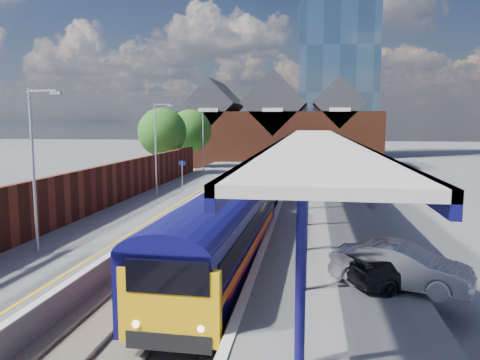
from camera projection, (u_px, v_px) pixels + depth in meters
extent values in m
plane|color=#5B5B5E|center=(253.00, 194.00, 43.07)|extent=(240.00, 240.00, 0.00)
cube|color=#473D33|center=(236.00, 215.00, 33.26)|extent=(6.00, 76.00, 0.06)
cube|color=slate|center=(205.00, 213.00, 33.57)|extent=(0.07, 76.00, 0.14)
cube|color=slate|center=(225.00, 213.00, 33.36)|extent=(0.07, 76.00, 0.14)
cube|color=slate|center=(247.00, 214.00, 33.13)|extent=(0.07, 76.00, 0.14)
cube|color=slate|center=(267.00, 214.00, 32.92)|extent=(0.07, 76.00, 0.14)
cube|color=#565659|center=(161.00, 206.00, 34.01)|extent=(5.00, 76.00, 1.00)
cube|color=#565659|center=(321.00, 211.00, 32.31)|extent=(6.00, 76.00, 1.00)
cube|color=silver|center=(192.00, 200.00, 33.60)|extent=(0.30, 76.00, 0.05)
cube|color=silver|center=(280.00, 202.00, 32.67)|extent=(0.30, 76.00, 0.05)
cube|color=yellow|center=(184.00, 200.00, 33.69)|extent=(0.14, 76.00, 0.01)
cube|color=#0D0B50|center=(223.00, 231.00, 20.28)|extent=(3.20, 16.07, 2.50)
cube|color=#0D0B50|center=(223.00, 203.00, 20.12)|extent=(3.20, 16.07, 0.60)
cube|color=#0D0B50|center=(262.00, 182.00, 36.57)|extent=(3.20, 16.07, 2.50)
cube|color=#0D0B50|center=(262.00, 166.00, 36.41)|extent=(3.20, 16.07, 0.60)
cube|color=#0D0B50|center=(277.00, 163.00, 52.85)|extent=(3.20, 16.07, 2.50)
cube|color=#0D0B50|center=(277.00, 152.00, 52.70)|extent=(3.20, 16.07, 0.60)
cube|color=#0D0B50|center=(285.00, 154.00, 69.14)|extent=(3.20, 16.07, 2.50)
cube|color=#0D0B50|center=(285.00, 145.00, 68.99)|extent=(3.20, 16.07, 0.60)
cube|color=black|center=(256.00, 166.00, 44.86)|extent=(0.04, 60.54, 0.70)
cube|color=orange|center=(256.00, 175.00, 44.97)|extent=(0.03, 55.27, 0.30)
cube|color=red|center=(256.00, 177.00, 45.00)|extent=(0.03, 55.27, 0.30)
cube|color=#F2B20C|center=(169.00, 306.00, 12.53)|extent=(2.83, 0.37, 2.10)
cube|color=black|center=(168.00, 277.00, 12.33)|extent=(2.30, 0.22, 0.90)
cube|color=black|center=(192.00, 320.00, 14.98)|extent=(2.00, 2.40, 0.60)
cube|color=black|center=(287.00, 161.00, 74.84)|extent=(2.00, 2.40, 0.60)
cylinder|color=#0F0D50|center=(301.00, 279.00, 10.55)|extent=(0.24, 0.24, 4.20)
cylinder|color=#0F0D50|center=(304.00, 229.00, 15.46)|extent=(0.24, 0.24, 4.20)
cylinder|color=#0F0D50|center=(305.00, 203.00, 20.36)|extent=(0.24, 0.24, 4.20)
cylinder|color=#0F0D50|center=(306.00, 187.00, 25.27)|extent=(0.24, 0.24, 4.20)
cylinder|color=#0F0D50|center=(307.00, 176.00, 30.18)|extent=(0.24, 0.24, 4.20)
cylinder|color=#0F0D50|center=(308.00, 169.00, 35.08)|extent=(0.24, 0.24, 4.20)
cylinder|color=#0F0D50|center=(308.00, 163.00, 39.99)|extent=(0.24, 0.24, 4.20)
cylinder|color=#0F0D50|center=(308.00, 158.00, 44.89)|extent=(0.24, 0.24, 4.20)
cylinder|color=#0F0D50|center=(309.00, 155.00, 49.80)|extent=(0.24, 0.24, 4.20)
cylinder|color=#0F0D50|center=(309.00, 152.00, 54.71)|extent=(0.24, 0.24, 4.20)
cube|color=beige|center=(315.00, 139.00, 33.75)|extent=(4.50, 52.00, 0.25)
cube|color=#0F0D50|center=(285.00, 141.00, 34.08)|extent=(0.20, 52.00, 0.55)
cube|color=#0F0D50|center=(345.00, 141.00, 33.45)|extent=(0.20, 52.00, 0.55)
cylinder|color=#A5A8AA|center=(34.00, 172.00, 19.92)|extent=(0.12, 0.12, 7.00)
cube|color=#A5A8AA|center=(42.00, 91.00, 19.41)|extent=(1.20, 0.08, 0.08)
cube|color=#A5A8AA|center=(56.00, 93.00, 19.34)|extent=(0.45, 0.18, 0.12)
cylinder|color=#A5A8AA|center=(156.00, 149.00, 35.62)|extent=(0.12, 0.12, 7.00)
cube|color=#A5A8AA|center=(162.00, 104.00, 35.11)|extent=(1.20, 0.08, 0.08)
cube|color=#A5A8AA|center=(170.00, 106.00, 35.03)|extent=(0.45, 0.18, 0.12)
cylinder|color=#A5A8AA|center=(203.00, 141.00, 51.32)|extent=(0.12, 0.12, 7.00)
cube|color=#A5A8AA|center=(208.00, 110.00, 50.81)|extent=(1.20, 0.08, 0.08)
cube|color=#A5A8AA|center=(214.00, 111.00, 50.73)|extent=(0.45, 0.18, 0.12)
cylinder|color=#A5A8AA|center=(182.00, 176.00, 37.64)|extent=(0.08, 0.08, 2.50)
cube|color=#0C194C|center=(182.00, 163.00, 37.51)|extent=(0.55, 0.06, 0.35)
cube|color=#5A2717|center=(88.00, 192.00, 28.27)|extent=(0.35, 50.00, 2.80)
cube|color=#5A2717|center=(276.00, 139.00, 70.05)|extent=(30.00, 12.00, 8.00)
cube|color=#232328|center=(217.00, 104.00, 70.73)|extent=(7.13, 12.00, 7.13)
cube|color=#232328|center=(276.00, 104.00, 69.40)|extent=(9.16, 12.00, 9.16)
cube|color=#232328|center=(338.00, 104.00, 68.07)|extent=(7.13, 12.00, 7.13)
cube|color=beige|center=(208.00, 110.00, 64.92)|extent=(2.80, 0.15, 0.50)
cube|color=beige|center=(273.00, 110.00, 63.59)|extent=(2.80, 0.15, 0.50)
cube|color=beige|center=(340.00, 110.00, 62.26)|extent=(2.80, 0.15, 0.50)
cube|color=slate|center=(338.00, 50.00, 88.17)|extent=(14.00, 14.00, 40.00)
cylinder|color=#382314|center=(163.00, 165.00, 50.26)|extent=(0.44, 0.44, 4.00)
sphere|color=#144D16|center=(162.00, 132.00, 49.82)|extent=(5.20, 5.20, 5.20)
sphere|color=#144D16|center=(168.00, 139.00, 49.30)|extent=(3.20, 3.20, 3.20)
cylinder|color=#382314|center=(191.00, 159.00, 57.96)|extent=(0.44, 0.44, 4.00)
sphere|color=#144D16|center=(190.00, 131.00, 57.53)|extent=(5.20, 5.20, 5.20)
sphere|color=#144D16|center=(196.00, 136.00, 57.00)|extent=(3.20, 3.20, 3.20)
imported|color=#9C9BA0|center=(401.00, 266.00, 15.82)|extent=(4.86, 3.22, 1.51)
imported|color=black|center=(407.00, 270.00, 15.98)|extent=(4.39, 3.19, 1.18)
imported|color=navy|center=(347.00, 186.00, 36.54)|extent=(4.75, 3.03, 1.22)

